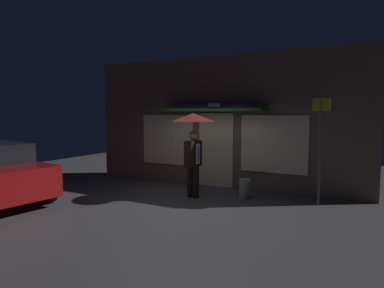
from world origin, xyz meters
TOP-DOWN VIEW (x-y plane):
  - ground_plane at (0.00, 0.00)m, footprint 18.00×18.00m
  - building_facade at (0.00, 2.34)m, footprint 8.73×1.00m
  - person_with_umbrella at (0.06, 0.62)m, footprint 1.13×1.13m
  - street_sign_post at (3.07, 1.40)m, footprint 0.40×0.07m
  - sidewalk_bollard at (1.28, 1.19)m, footprint 0.29×0.29m

SIDE VIEW (x-z plane):
  - ground_plane at x=0.00m, z-range 0.00..0.00m
  - sidewalk_bollard at x=1.28m, z-range 0.00..0.50m
  - street_sign_post at x=3.07m, z-range 0.17..2.83m
  - person_with_umbrella at x=0.06m, z-range 0.65..2.85m
  - building_facade at x=0.00m, z-range -0.01..3.88m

